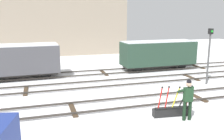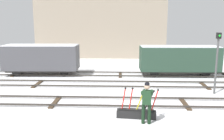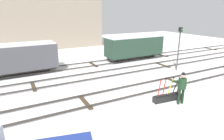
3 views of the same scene
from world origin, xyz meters
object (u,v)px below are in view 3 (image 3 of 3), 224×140
at_px(signal_post, 179,45).
at_px(freight_car_near_switch, 17,58).
at_px(rail_worker, 182,86).
at_px(switch_lever_frame, 167,97).
at_px(freight_car_back_track, 134,47).

xyz_separation_m(signal_post, freight_car_near_switch, (-12.42, 5.13, -0.85)).
relative_size(rail_worker, signal_post, 0.50).
bearing_deg(switch_lever_frame, freight_car_back_track, 73.00).
bearing_deg(rail_worker, switch_lever_frame, 128.38).
bearing_deg(freight_car_near_switch, signal_post, -24.35).
distance_m(switch_lever_frame, rail_worker, 1.09).
xyz_separation_m(rail_worker, signal_post, (4.66, 4.75, 1.23)).
relative_size(signal_post, freight_car_near_switch, 0.61).
relative_size(switch_lever_frame, freight_car_near_switch, 0.31).
bearing_deg(rail_worker, freight_car_near_switch, 134.35).
bearing_deg(freight_car_back_track, rail_worker, -111.02).
bearing_deg(freight_car_near_switch, rail_worker, -53.76).
relative_size(switch_lever_frame, freight_car_back_track, 0.30).
bearing_deg(signal_post, rail_worker, -134.43).
bearing_deg(switch_lever_frame, rail_worker, -51.62).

